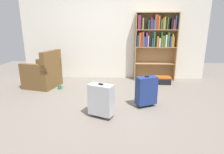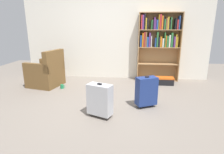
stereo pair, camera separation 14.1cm
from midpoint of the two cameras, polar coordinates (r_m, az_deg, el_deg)
name	(u,v)px [view 1 (the left image)]	position (r m, az deg, el deg)	size (l,w,h in m)	color
ground_plane	(107,106)	(3.50, -2.60, -9.02)	(8.95, 8.95, 0.00)	slate
back_wall	(113,32)	(5.27, -0.51, 13.76)	(5.11, 0.10, 2.60)	silver
bookshelf	(155,40)	(5.16, 12.44, 10.99)	(1.10, 0.25, 1.80)	#A87F51
armchair	(44,74)	(4.85, -21.16, 0.83)	(0.84, 0.84, 0.90)	brown
mug	(60,87)	(4.59, -16.65, -3.03)	(0.12, 0.08, 0.10)	#1E7F4C
storage_box	(161,80)	(4.93, 14.10, -0.91)	(0.48, 0.23, 0.19)	black
suitcase_navy_blue	(146,91)	(3.44, 9.37, -4.17)	(0.42, 0.33, 0.59)	navy
suitcase_silver	(101,100)	(3.01, -4.75, -7.00)	(0.44, 0.33, 0.57)	#B7BABF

